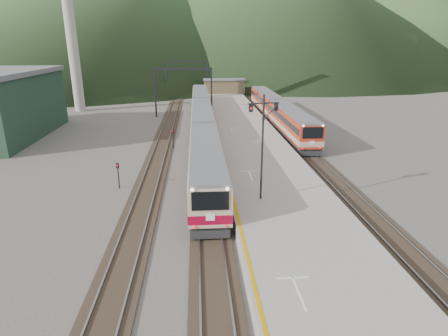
{
  "coord_description": "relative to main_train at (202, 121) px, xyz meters",
  "views": [
    {
      "loc": [
        -0.66,
        -8.06,
        11.87
      ],
      "look_at": [
        1.46,
        21.25,
        2.0
      ],
      "focal_mm": 30.0,
      "sensor_mm": 36.0,
      "label": 1
    }
  ],
  "objects": [
    {
      "name": "gantry_far",
      "position": [
        -2.85,
        38.89,
        3.66
      ],
      "size": [
        9.55,
        0.25,
        8.0
      ],
      "color": "black",
      "rests_on": "ground"
    },
    {
      "name": "main_train",
      "position": [
        0.0,
        0.0,
        0.0
      ],
      "size": [
        2.77,
        56.93,
        3.38
      ],
      "color": "tan",
      "rests_on": "track_main"
    },
    {
      "name": "smokestack",
      "position": [
        -22.0,
        20.89,
        13.08
      ],
      "size": [
        1.8,
        1.8,
        30.0
      ],
      "primitive_type": "cylinder",
      "color": "#9E998E",
      "rests_on": "ground"
    },
    {
      "name": "hill_c",
      "position": [
        110.0,
        168.89,
        23.08
      ],
      "size": [
        160.0,
        160.0,
        50.0
      ],
      "primitive_type": "cone",
      "color": "#2C4523",
      "rests_on": "ground"
    },
    {
      "name": "station_shed",
      "position": [
        5.6,
        36.89,
        0.65
      ],
      "size": [
        9.4,
        4.4,
        3.1
      ],
      "color": "brown",
      "rests_on": "platform"
    },
    {
      "name": "short_signal_b",
      "position": [
        -3.54,
        -6.16,
        -0.46
      ],
      "size": [
        0.26,
        0.23,
        2.27
      ],
      "color": "black",
      "rests_on": "ground"
    },
    {
      "name": "gantry_near",
      "position": [
        -2.85,
        13.89,
        3.66
      ],
      "size": [
        9.55,
        0.25,
        8.0
      ],
      "color": "black",
      "rests_on": "ground"
    },
    {
      "name": "track_second",
      "position": [
        11.5,
        -1.11,
        -1.85
      ],
      "size": [
        2.6,
        200.0,
        0.23
      ],
      "color": "black",
      "rests_on": "ground"
    },
    {
      "name": "track_far",
      "position": [
        -5.0,
        -1.11,
        -1.85
      ],
      "size": [
        2.6,
        200.0,
        0.23
      ],
      "color": "black",
      "rests_on": "ground"
    },
    {
      "name": "track_main",
      "position": [
        0.0,
        -1.11,
        -1.85
      ],
      "size": [
        2.6,
        200.0,
        0.23
      ],
      "color": "black",
      "rests_on": "ground"
    },
    {
      "name": "second_train",
      "position": [
        11.5,
        6.9,
        -0.06
      ],
      "size": [
        2.67,
        36.39,
        3.26
      ],
      "color": "#A32B18",
      "rests_on": "track_second"
    },
    {
      "name": "hill_a",
      "position": [
        -40.0,
        148.89,
        28.08
      ],
      "size": [
        180.0,
        180.0,
        60.0
      ],
      "primitive_type": "cone",
      "color": "#2C4523",
      "rests_on": "ground"
    },
    {
      "name": "platform",
      "position": [
        5.6,
        -3.11,
        -1.42
      ],
      "size": [
        8.0,
        100.0,
        1.0
      ],
      "primitive_type": "cube",
      "color": "gray",
      "rests_on": "ground"
    },
    {
      "name": "short_signal_c",
      "position": [
        -7.46,
        -18.74,
        -0.46
      ],
      "size": [
        0.22,
        0.16,
        2.27
      ],
      "color": "black",
      "rests_on": "ground"
    },
    {
      "name": "signal_mast",
      "position": [
        3.85,
        -24.11,
        3.68
      ],
      "size": [
        2.18,
        0.5,
        7.59
      ],
      "color": "black",
      "rests_on": "platform"
    }
  ]
}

